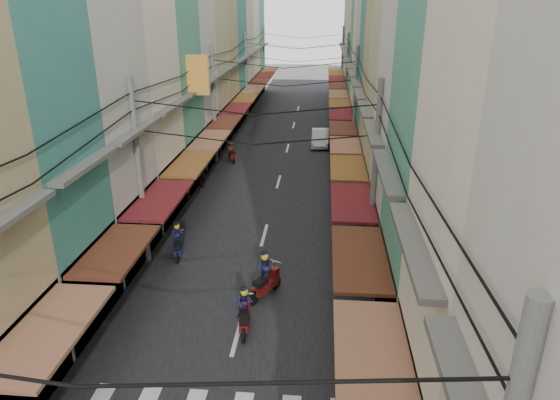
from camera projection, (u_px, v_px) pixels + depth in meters
The scene contains 13 objects.
ground at pixel (246, 302), 19.35m from camera, with size 160.00×160.00×0.00m, color slate.
road at pixel (286, 155), 37.86m from camera, with size 10.00×80.00×0.02m, color black.
sidewalk_left at pixel (202, 153), 38.38m from camera, with size 3.00×80.00×0.06m, color gray.
sidewalk_right at pixel (372, 157), 37.33m from camera, with size 3.00×80.00×0.06m, color gray.
building_row_left at pixel (158, 20), 31.71m from camera, with size 7.80×67.67×23.70m.
building_row_right at pixel (411, 27), 30.46m from camera, with size 7.80×68.98×22.59m.
utility_poles at pixel (280, 76), 30.82m from camera, with size 10.20×66.13×8.20m.
white_car at pixel (320, 145), 40.55m from camera, with size 4.52×1.77×1.59m, color silver.
bicycle at pixel (422, 363), 16.07m from camera, with size 0.62×1.65×1.13m, color black.
moving_scooters at pixel (242, 251), 22.20m from camera, with size 7.93×21.81×1.96m.
parked_scooters at pixel (359, 363), 15.40m from camera, with size 12.89×11.81×0.99m.
pedestrians at pixel (178, 237), 22.38m from camera, with size 12.57×24.41×2.24m.
traffic_sign at pixel (402, 266), 17.20m from camera, with size 0.10×0.70×3.20m.
Camera 1 is at (2.74, -16.34, 10.84)m, focal length 32.00 mm.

